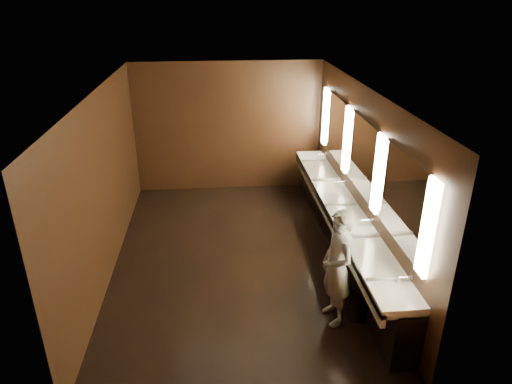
# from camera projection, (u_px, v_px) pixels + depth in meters

# --- Properties ---
(floor) EXTENTS (6.00, 6.00, 0.00)m
(floor) POSITION_uv_depth(u_px,v_px,m) (237.00, 257.00, 7.67)
(floor) COLOR black
(floor) RESTS_ON ground
(ceiling) EXTENTS (4.00, 6.00, 0.02)m
(ceiling) POSITION_uv_depth(u_px,v_px,m) (234.00, 91.00, 6.53)
(ceiling) COLOR #2D2D2B
(ceiling) RESTS_ON wall_back
(wall_back) EXTENTS (4.00, 0.02, 2.80)m
(wall_back) POSITION_uv_depth(u_px,v_px,m) (228.00, 128.00, 9.83)
(wall_back) COLOR black
(wall_back) RESTS_ON floor
(wall_front) EXTENTS (4.00, 0.02, 2.80)m
(wall_front) POSITION_uv_depth(u_px,v_px,m) (252.00, 300.00, 4.37)
(wall_front) COLOR black
(wall_front) RESTS_ON floor
(wall_left) EXTENTS (0.02, 6.00, 2.80)m
(wall_left) POSITION_uv_depth(u_px,v_px,m) (104.00, 185.00, 6.93)
(wall_left) COLOR black
(wall_left) RESTS_ON floor
(wall_right) EXTENTS (0.02, 6.00, 2.80)m
(wall_right) POSITION_uv_depth(u_px,v_px,m) (361.00, 176.00, 7.27)
(wall_right) COLOR black
(wall_right) RESTS_ON floor
(sink_counter) EXTENTS (0.55, 5.40, 1.01)m
(sink_counter) POSITION_uv_depth(u_px,v_px,m) (344.00, 227.00, 7.62)
(sink_counter) COLOR black
(sink_counter) RESTS_ON floor
(mirror_band) EXTENTS (0.06, 5.03, 1.15)m
(mirror_band) POSITION_uv_depth(u_px,v_px,m) (361.00, 155.00, 7.13)
(mirror_band) COLOR #FFF3BF
(mirror_band) RESTS_ON wall_right
(person) EXTENTS (0.49, 0.65, 1.64)m
(person) POSITION_uv_depth(u_px,v_px,m) (337.00, 268.00, 5.92)
(person) COLOR #97B5E1
(person) RESTS_ON floor
(trash_bin) EXTENTS (0.38, 0.38, 0.50)m
(trash_bin) POSITION_uv_depth(u_px,v_px,m) (359.00, 302.00, 6.19)
(trash_bin) COLOR black
(trash_bin) RESTS_ON floor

